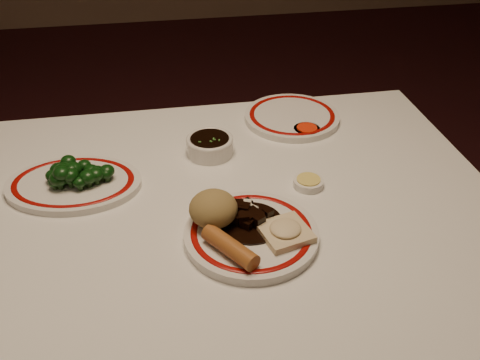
% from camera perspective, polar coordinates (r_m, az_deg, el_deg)
% --- Properties ---
extents(dining_table, '(1.20, 0.90, 0.75)m').
position_cam_1_polar(dining_table, '(1.13, -3.16, -6.69)').
color(dining_table, white).
rests_on(dining_table, ground).
extents(main_plate, '(0.32, 0.32, 0.02)m').
position_cam_1_polar(main_plate, '(0.99, 1.21, -5.80)').
color(main_plate, silver).
rests_on(main_plate, dining_table).
extents(rice_mound, '(0.09, 0.09, 0.07)m').
position_cam_1_polar(rice_mound, '(0.98, -2.86, -3.07)').
color(rice_mound, olive).
rests_on(rice_mound, main_plate).
extents(spring_roll, '(0.09, 0.11, 0.03)m').
position_cam_1_polar(spring_roll, '(0.93, -1.06, -7.17)').
color(spring_roll, '#A45F28').
rests_on(spring_roll, main_plate).
extents(fried_wonton, '(0.10, 0.10, 0.02)m').
position_cam_1_polar(fried_wonton, '(0.97, 4.85, -5.44)').
color(fried_wonton, beige).
rests_on(fried_wonton, main_plate).
extents(stirfry_heap, '(0.12, 0.12, 0.03)m').
position_cam_1_polar(stirfry_heap, '(1.00, 0.95, -4.01)').
color(stirfry_heap, black).
rests_on(stirfry_heap, main_plate).
extents(broccoli_plate, '(0.31, 0.28, 0.02)m').
position_cam_1_polar(broccoli_plate, '(1.17, -17.32, -0.38)').
color(broccoli_plate, silver).
rests_on(broccoli_plate, dining_table).
extents(broccoli_pile, '(0.14, 0.09, 0.05)m').
position_cam_1_polar(broccoli_pile, '(1.15, -17.32, 0.78)').
color(broccoli_pile, '#23471C').
rests_on(broccoli_pile, broccoli_plate).
extents(soy_bowl, '(0.11, 0.11, 0.04)m').
position_cam_1_polar(soy_bowl, '(1.23, -3.23, 3.63)').
color(soy_bowl, silver).
rests_on(soy_bowl, dining_table).
extents(sweet_sour_dish, '(0.06, 0.06, 0.02)m').
position_cam_1_polar(sweet_sour_dish, '(1.32, 7.13, 5.24)').
color(sweet_sour_dish, silver).
rests_on(sweet_sour_dish, dining_table).
extents(mustard_dish, '(0.06, 0.06, 0.02)m').
position_cam_1_polar(mustard_dish, '(1.13, 7.30, -0.27)').
color(mustard_dish, silver).
rests_on(mustard_dish, dining_table).
extents(far_plate, '(0.32, 0.32, 0.02)m').
position_cam_1_polar(far_plate, '(1.38, 5.55, 6.74)').
color(far_plate, silver).
rests_on(far_plate, dining_table).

